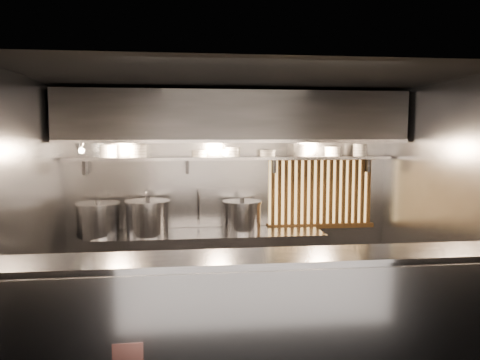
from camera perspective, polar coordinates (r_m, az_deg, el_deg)
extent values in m
plane|color=black|center=(5.50, 0.50, -18.04)|extent=(4.50, 4.50, 0.00)
plane|color=black|center=(5.07, 0.52, 12.31)|extent=(4.50, 4.50, 0.00)
plane|color=gray|center=(6.58, -1.19, -1.43)|extent=(4.50, 0.00, 4.50)
plane|color=gray|center=(5.31, -24.40, -3.66)|extent=(0.00, 3.00, 3.00)
plane|color=gray|center=(5.84, 23.01, -2.79)|extent=(0.00, 3.00, 3.00)
cube|color=#96969B|center=(4.42, 2.17, -16.43)|extent=(4.50, 0.50, 1.10)
cube|color=#939399|center=(4.19, 2.76, -17.75)|extent=(4.50, 0.02, 1.01)
cube|color=#96969B|center=(4.24, 2.20, -9.34)|extent=(4.50, 0.56, 0.03)
cube|color=#96969B|center=(6.38, -3.55, -10.37)|extent=(3.00, 0.70, 0.90)
cube|color=#96969B|center=(6.36, -1.03, 2.67)|extent=(4.40, 0.34, 0.04)
cube|color=#2D2D30|center=(6.13, -0.83, 7.65)|extent=(4.40, 0.80, 0.65)
cube|color=#96969B|center=(5.73, -0.40, 4.74)|extent=(4.40, 0.03, 0.04)
cube|color=#FFCA72|center=(6.82, 9.77, -1.43)|extent=(1.50, 0.02, 0.92)
cube|color=brown|center=(6.73, 9.97, 2.66)|extent=(1.56, 0.06, 0.06)
cube|color=brown|center=(6.85, 9.82, -5.55)|extent=(1.56, 0.06, 0.06)
cube|color=brown|center=(6.60, 4.04, -1.59)|extent=(0.04, 0.04, 0.92)
cube|color=brown|center=(6.62, 4.84, -1.58)|extent=(0.04, 0.04, 0.92)
cube|color=brown|center=(6.64, 5.63, -1.56)|extent=(0.04, 0.04, 0.92)
cube|color=brown|center=(6.66, 6.42, -1.55)|extent=(0.04, 0.04, 0.92)
cube|color=brown|center=(6.68, 7.20, -1.53)|extent=(0.04, 0.04, 0.92)
cube|color=brown|center=(6.70, 7.98, -1.52)|extent=(0.04, 0.04, 0.92)
cube|color=brown|center=(6.73, 8.75, -1.50)|extent=(0.04, 0.04, 0.92)
cube|color=brown|center=(6.75, 9.51, -1.49)|extent=(0.04, 0.04, 0.92)
cube|color=brown|center=(6.78, 10.27, -1.47)|extent=(0.04, 0.04, 0.92)
cube|color=brown|center=(6.81, 11.03, -1.46)|extent=(0.04, 0.04, 0.92)
cube|color=brown|center=(6.84, 11.77, -1.44)|extent=(0.04, 0.04, 0.92)
cube|color=brown|center=(6.87, 12.52, -1.43)|extent=(0.04, 0.04, 0.92)
cube|color=brown|center=(6.90, 13.25, -1.41)|extent=(0.04, 0.04, 0.92)
cube|color=brown|center=(6.93, 13.98, -1.39)|extent=(0.04, 0.04, 0.92)
cube|color=brown|center=(6.97, 14.70, -1.38)|extent=(0.04, 0.04, 0.92)
cube|color=brown|center=(7.00, 15.41, -1.36)|extent=(0.04, 0.04, 0.92)
cylinder|color=silver|center=(6.55, -11.22, -3.43)|extent=(0.03, 0.03, 0.48)
sphere|color=silver|center=(6.51, -11.26, -1.34)|extent=(0.04, 0.04, 0.04)
cylinder|color=silver|center=(6.38, -11.35, -1.49)|extent=(0.03, 0.26, 0.03)
sphere|color=silver|center=(6.25, -11.44, -1.63)|extent=(0.04, 0.04, 0.04)
cylinder|color=silver|center=(6.26, -11.43, -2.27)|extent=(0.03, 0.03, 0.14)
cylinder|color=silver|center=(6.53, -5.08, -3.36)|extent=(0.03, 0.03, 0.48)
sphere|color=silver|center=(6.50, -5.10, -1.27)|extent=(0.04, 0.04, 0.04)
cylinder|color=silver|center=(6.37, -5.06, -1.41)|extent=(0.03, 0.26, 0.03)
sphere|color=silver|center=(6.24, -5.02, -1.56)|extent=(0.04, 0.04, 0.04)
cylinder|color=silver|center=(6.25, -5.01, -2.20)|extent=(0.03, 0.03, 0.14)
cone|color=#96969B|center=(5.98, -19.02, 3.99)|extent=(0.25, 0.27, 0.20)
sphere|color=#FFE0B2|center=(5.95, -18.76, 3.41)|extent=(0.07, 0.07, 0.07)
cylinder|color=#2D2D30|center=(6.07, -18.85, 4.77)|extent=(0.02, 0.22, 0.02)
cylinder|color=#2D2D30|center=(6.22, -1.84, 4.08)|extent=(0.01, 0.01, 0.12)
sphere|color=#FFE0B2|center=(6.23, -1.84, 3.34)|extent=(0.09, 0.09, 0.09)
cylinder|color=#96969B|center=(6.31, -16.89, -4.75)|extent=(0.55, 0.55, 0.40)
cylinder|color=#96969B|center=(6.27, -16.95, -2.82)|extent=(0.58, 0.58, 0.03)
cylinder|color=#2D2D30|center=(6.27, -16.96, -2.51)|extent=(0.06, 0.06, 0.04)
cylinder|color=#96969B|center=(6.20, -11.17, -4.67)|extent=(0.59, 0.59, 0.42)
cylinder|color=#96969B|center=(6.17, -11.21, -2.60)|extent=(0.63, 0.63, 0.03)
cylinder|color=#2D2D30|center=(6.16, -11.21, -2.28)|extent=(0.06, 0.06, 0.04)
cylinder|color=#96969B|center=(6.32, 0.25, -4.55)|extent=(0.65, 0.65, 0.38)
cylinder|color=#96969B|center=(6.29, 0.25, -2.70)|extent=(0.69, 0.69, 0.03)
cylinder|color=#2D2D30|center=(6.29, 0.25, -2.39)|extent=(0.06, 0.06, 0.04)
cylinder|color=white|center=(6.40, -15.74, 2.83)|extent=(0.23, 0.23, 0.03)
cylinder|color=white|center=(6.40, -15.75, 3.17)|extent=(0.23, 0.23, 0.03)
cylinder|color=white|center=(6.39, -15.76, 3.51)|extent=(0.23, 0.23, 0.03)
cylinder|color=white|center=(6.39, -15.77, 3.85)|extent=(0.23, 0.23, 0.03)
cylinder|color=white|center=(6.39, -15.77, 4.10)|extent=(0.24, 0.24, 0.01)
cylinder|color=white|center=(6.35, -12.30, 2.90)|extent=(0.22, 0.22, 0.03)
cylinder|color=white|center=(6.35, -12.31, 3.24)|extent=(0.22, 0.22, 0.03)
cylinder|color=white|center=(6.35, -12.32, 3.58)|extent=(0.22, 0.22, 0.03)
cylinder|color=white|center=(6.35, -12.32, 3.92)|extent=(0.22, 0.22, 0.03)
cylinder|color=white|center=(6.35, -12.33, 4.18)|extent=(0.24, 0.24, 0.01)
cylinder|color=white|center=(6.33, -4.96, 3.00)|extent=(0.20, 0.20, 0.03)
cylinder|color=white|center=(6.32, -4.96, 3.34)|extent=(0.20, 0.20, 0.03)
cylinder|color=white|center=(6.32, -4.96, 3.59)|extent=(0.21, 0.21, 0.01)
cylinder|color=white|center=(6.36, -0.95, 3.03)|extent=(0.21, 0.21, 0.03)
cylinder|color=white|center=(6.36, -0.95, 3.37)|extent=(0.21, 0.21, 0.03)
cylinder|color=white|center=(6.35, -0.95, 3.71)|extent=(0.21, 0.21, 0.03)
cylinder|color=white|center=(6.35, -0.95, 3.97)|extent=(0.23, 0.23, 0.01)
cylinder|color=white|center=(6.43, 3.38, 3.05)|extent=(0.21, 0.21, 0.03)
cylinder|color=white|center=(6.43, 3.38, 3.39)|extent=(0.21, 0.21, 0.03)
cylinder|color=white|center=(6.42, 3.39, 3.64)|extent=(0.23, 0.23, 0.01)
cylinder|color=white|center=(6.52, 7.36, 3.05)|extent=(0.18, 0.18, 0.03)
cylinder|color=white|center=(6.52, 7.36, 3.39)|extent=(0.18, 0.18, 0.03)
cylinder|color=white|center=(6.52, 7.37, 3.72)|extent=(0.18, 0.18, 0.03)
cylinder|color=white|center=(6.52, 7.37, 4.05)|extent=(0.18, 0.18, 0.03)
cylinder|color=white|center=(6.52, 7.38, 4.30)|extent=(0.20, 0.20, 0.01)
cylinder|color=white|center=(6.65, 11.20, 3.04)|extent=(0.21, 0.21, 0.03)
cylinder|color=white|center=(6.65, 11.21, 3.37)|extent=(0.21, 0.21, 0.03)
cylinder|color=white|center=(6.65, 11.22, 3.69)|extent=(0.21, 0.21, 0.03)
cylinder|color=white|center=(6.65, 11.22, 3.94)|extent=(0.23, 0.23, 0.01)
cylinder|color=white|center=(6.79, 14.39, 3.02)|extent=(0.19, 0.19, 0.03)
cylinder|color=white|center=(6.79, 14.39, 3.34)|extent=(0.19, 0.19, 0.03)
cylinder|color=white|center=(6.78, 14.40, 3.66)|extent=(0.19, 0.19, 0.03)
cylinder|color=white|center=(6.78, 14.41, 3.98)|extent=(0.19, 0.19, 0.03)
cylinder|color=white|center=(6.78, 14.42, 4.22)|extent=(0.20, 0.20, 0.01)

